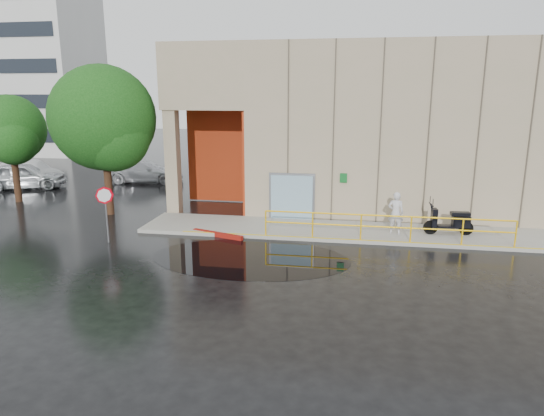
{
  "coord_description": "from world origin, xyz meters",
  "views": [
    {
      "loc": [
        2.92,
        -15.47,
        5.82
      ],
      "look_at": [
        -0.22,
        3.0,
        1.32
      ],
      "focal_mm": 32.0,
      "sensor_mm": 36.0,
      "label": 1
    }
  ],
  "objects": [
    {
      "name": "building",
      "position": [
        5.1,
        10.98,
        4.21
      ],
      "size": [
        20.0,
        10.17,
        8.0
      ],
      "color": "gray",
      "rests_on": "ground"
    },
    {
      "name": "tree_near",
      "position": [
        -8.56,
        5.76,
        4.44
      ],
      "size": [
        4.9,
        4.9,
        7.09
      ],
      "rotation": [
        0.0,
        0.0,
        0.15
      ],
      "color": "black",
      "rests_on": "ground"
    },
    {
      "name": "guardrail",
      "position": [
        4.25,
        3.15,
        0.68
      ],
      "size": [
        9.56,
        0.06,
        1.03
      ],
      "color": "yellow",
      "rests_on": "sidewalk"
    },
    {
      "name": "scooter",
      "position": [
        6.85,
        4.43,
        1.03
      ],
      "size": [
        2.0,
        0.79,
        1.53
      ],
      "rotation": [
        0.0,
        0.0,
        0.08
      ],
      "color": "black",
      "rests_on": "sidewalk"
    },
    {
      "name": "person",
      "position": [
        4.69,
        4.24,
        1.02
      ],
      "size": [
        0.68,
        0.5,
        1.74
      ],
      "primitive_type": "imported",
      "rotation": [
        0.0,
        0.0,
        3.01
      ],
      "color": "silver",
      "rests_on": "sidewalk"
    },
    {
      "name": "red_curb",
      "position": [
        -2.51,
        3.06,
        0.09
      ],
      "size": [
        2.32,
        0.97,
        0.18
      ],
      "primitive_type": "cube",
      "rotation": [
        0.0,
        0.0,
        -0.34
      ],
      "color": "maroon",
      "rests_on": "ground"
    },
    {
      "name": "ground",
      "position": [
        0.0,
        0.0,
        0.0
      ],
      "size": [
        120.0,
        120.0,
        0.0
      ],
      "primitive_type": "plane",
      "color": "black",
      "rests_on": "ground"
    },
    {
      "name": "car_c",
      "position": [
        -10.63,
        14.15,
        0.73
      ],
      "size": [
        5.26,
        2.65,
        1.47
      ],
      "primitive_type": "imported",
      "rotation": [
        0.0,
        0.0,
        1.69
      ],
      "color": "silver",
      "rests_on": "ground"
    },
    {
      "name": "distant_building",
      "position": [
        -28.0,
        27.98,
        7.5
      ],
      "size": [
        12.0,
        8.08,
        15.0
      ],
      "color": "beige",
      "rests_on": "ground"
    },
    {
      "name": "car_b",
      "position": [
        -17.4,
        11.93,
        0.79
      ],
      "size": [
        5.06,
        3.05,
        1.58
      ],
      "primitive_type": "imported",
      "rotation": [
        0.0,
        0.0,
        1.26
      ],
      "color": "#BABABC",
      "rests_on": "ground"
    },
    {
      "name": "puddle",
      "position": [
        -0.61,
        0.68,
        0.0
      ],
      "size": [
        7.17,
        4.41,
        0.01
      ],
      "primitive_type": "cube",
      "rotation": [
        0.0,
        0.0,
        -0.0
      ],
      "color": "black",
      "rests_on": "ground"
    },
    {
      "name": "car_a",
      "position": [
        -17.0,
        10.86,
        0.82
      ],
      "size": [
        5.16,
        3.54,
        1.63
      ],
      "primitive_type": "imported",
      "rotation": [
        0.0,
        0.0,
        1.94
      ],
      "color": "silver",
      "rests_on": "ground"
    },
    {
      "name": "sidewalk",
      "position": [
        4.0,
        4.5,
        0.07
      ],
      "size": [
        20.0,
        3.0,
        0.15
      ],
      "primitive_type": "cube",
      "color": "gray",
      "rests_on": "ground"
    },
    {
      "name": "stop_sign",
      "position": [
        -6.56,
        1.54,
        1.67
      ],
      "size": [
        0.59,
        0.4,
        2.25
      ],
      "rotation": [
        0.0,
        0.0,
        0.18
      ],
      "color": "slate",
      "rests_on": "ground"
    },
    {
      "name": "tree_far",
      "position": [
        -14.86,
        7.46,
        3.76
      ],
      "size": [
        3.61,
        3.67,
        5.71
      ],
      "rotation": [
        0.0,
        0.0,
        -0.38
      ],
      "color": "black",
      "rests_on": "ground"
    }
  ]
}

